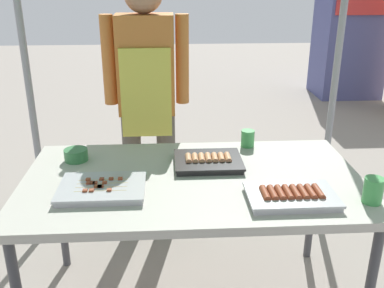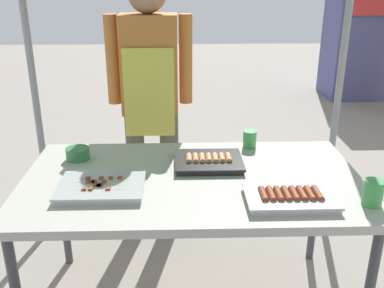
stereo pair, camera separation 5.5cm
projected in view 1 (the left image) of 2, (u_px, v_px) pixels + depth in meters
The scene contains 9 objects.
stall_table at pixel (193, 187), 2.10m from camera, with size 1.60×0.90×0.75m.
tray_grilled_sausages at pixel (291, 196), 1.87m from camera, with size 0.38×0.25×0.05m.
tray_meat_skewers at pixel (102, 188), 1.94m from camera, with size 0.38×0.28×0.04m.
tray_pork_links at pixel (208, 161), 2.21m from camera, with size 0.34×0.28×0.05m.
condiment_bowl at pixel (76, 155), 2.26m from camera, with size 0.12×0.12×0.06m, color #33723F.
drink_cup_near_edge at pixel (248, 138), 2.43m from camera, with size 0.07×0.07×0.09m, color #3F994C.
drink_cup_by_wok at pixel (373, 190), 1.84m from camera, with size 0.08×0.08×0.11m, color #3F994C.
vendor_woman at pixel (147, 89), 2.70m from camera, with size 0.52×0.23×1.65m.
neighbor_stall_left at pixel (350, 36), 6.07m from camera, with size 0.84×0.75×1.65m.
Camera 1 is at (-0.11, -1.88, 1.66)m, focal length 41.28 mm.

